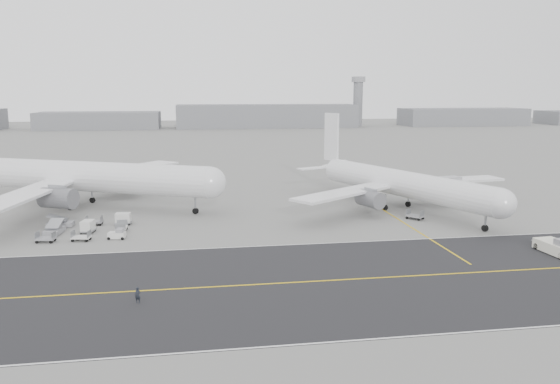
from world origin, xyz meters
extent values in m
plane|color=gray|center=(0.00, 0.00, 0.00)|extent=(700.00, 700.00, 0.00)
cube|color=#272729|center=(5.00, -18.00, 0.01)|extent=(220.00, 32.00, 0.02)
cube|color=gold|center=(5.00, -18.00, 0.03)|extent=(220.00, 0.30, 0.01)
cube|color=silver|center=(5.00, -2.20, 0.03)|extent=(220.00, 0.25, 0.01)
cube|color=silver|center=(5.00, -33.80, 0.03)|extent=(220.00, 0.25, 0.01)
cube|color=gold|center=(30.00, 5.00, 0.02)|extent=(0.30, 40.00, 0.01)
cylinder|color=gray|center=(100.00, 265.00, 14.00)|extent=(6.00, 6.00, 28.00)
cube|color=#9C9CA1|center=(100.00, 265.00, 29.50)|extent=(7.00, 7.00, 3.50)
cylinder|color=white|center=(-25.51, 30.20, 5.99)|extent=(48.70, 26.83, 5.85)
sphere|color=white|center=(-2.40, 19.43, 5.99)|extent=(5.73, 5.73, 5.73)
cube|color=white|center=(-33.14, 16.77, 5.26)|extent=(11.43, 28.66, 0.45)
cube|color=white|center=(-20.14, 44.67, 5.26)|extent=(22.44, 25.67, 0.45)
cylinder|color=slate|center=(-28.85, 20.09, 3.80)|extent=(7.17, 5.91, 3.62)
cylinder|color=slate|center=(-19.92, 39.25, 3.80)|extent=(7.17, 5.91, 3.62)
cylinder|color=black|center=(-5.22, 20.74, 0.55)|extent=(1.21, 0.92, 1.10)
cylinder|color=black|center=(-28.68, 27.80, 0.55)|extent=(1.21, 0.92, 1.10)
cylinder|color=black|center=(-25.72, 34.16, 0.55)|extent=(1.21, 0.92, 1.10)
cylinder|color=gray|center=(-5.22, 20.74, 2.09)|extent=(0.36, 0.36, 3.07)
cylinder|color=white|center=(33.62, 18.06, 5.04)|extent=(20.59, 41.60, 4.91)
sphere|color=white|center=(41.64, -1.82, 5.04)|extent=(4.82, 4.82, 4.82)
cone|color=white|center=(25.21, 38.91, 5.41)|extent=(7.23, 9.41, 4.42)
cube|color=white|center=(25.02, 39.40, 12.20)|extent=(2.22, 4.55, 10.46)
cube|color=white|center=(20.92, 38.03, 5.53)|extent=(8.15, 5.11, 0.25)
cube|color=white|center=(28.92, 41.25, 5.53)|extent=(8.15, 5.11, 0.25)
cube|color=white|center=(21.23, 14.19, 4.42)|extent=(22.12, 18.05, 0.45)
cube|color=white|center=(45.23, 23.87, 4.42)|extent=(24.03, 8.43, 0.45)
cylinder|color=slate|center=(25.77, 13.77, 3.19)|extent=(4.78, 5.99, 3.05)
cylinder|color=slate|center=(42.26, 20.41, 3.19)|extent=(4.78, 5.99, 3.05)
cylinder|color=black|center=(40.66, 0.60, 0.53)|extent=(0.86, 1.17, 1.07)
cylinder|color=black|center=(30.30, 18.41, 0.53)|extent=(0.86, 1.17, 1.07)
cylinder|color=black|center=(35.77, 20.62, 0.53)|extent=(0.86, 1.17, 1.07)
cylinder|color=gray|center=(40.66, 0.60, 1.82)|extent=(0.36, 0.36, 2.58)
cube|color=silver|center=(44.14, -12.36, 0.88)|extent=(3.55, 6.61, 1.45)
cylinder|color=gray|center=(43.85, -8.45, 0.52)|extent=(0.36, 2.69, 0.17)
cylinder|color=black|center=(42.62, -9.99, 0.46)|extent=(0.48, 0.96, 0.93)
cylinder|color=black|center=(45.30, -9.80, 0.46)|extent=(0.48, 0.96, 0.93)
cylinder|color=gray|center=(46.88, 23.33, 1.80)|extent=(1.44, 1.44, 3.60)
cube|color=#9C9CA1|center=(46.88, 23.33, 0.32)|extent=(2.80, 2.80, 0.63)
cube|color=#B7B7BC|center=(40.73, 21.95, 4.14)|extent=(13.74, 5.41, 2.34)
cube|color=#9C9CA1|center=(34.40, 20.54, 4.14)|extent=(1.68, 3.05, 2.70)
cylinder|color=black|center=(47.64, 24.51, 0.27)|extent=(0.38, 0.59, 0.54)
imported|color=black|center=(-11.53, -21.55, 0.87)|extent=(0.72, 0.57, 1.74)
camera|label=1|loc=(-5.18, -78.18, 22.22)|focal=35.00mm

